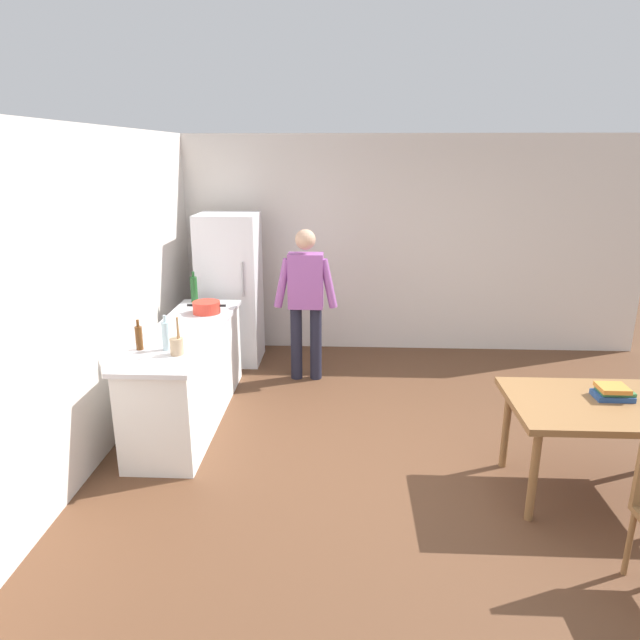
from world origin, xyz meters
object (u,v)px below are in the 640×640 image
(bottle_beer_brown, at_px, (139,337))
(utensil_jar, at_px, (177,345))
(dining_table, at_px, (607,412))
(bottle_wine_green, at_px, (194,289))
(refrigerator, at_px, (230,289))
(book_stack, at_px, (613,392))
(cooking_pot, at_px, (207,307))
(bottle_water_clear, at_px, (166,335))
(person, at_px, (306,295))

(bottle_beer_brown, bearing_deg, utensil_jar, -16.96)
(dining_table, xyz_separation_m, bottle_wine_green, (-3.57, 2.10, 0.37))
(refrigerator, height_order, book_stack, refrigerator)
(refrigerator, distance_m, cooking_pot, 1.03)
(bottle_wine_green, xyz_separation_m, bottle_beer_brown, (-0.05, -1.55, -0.04))
(cooking_pot, bearing_deg, refrigerator, 88.02)
(refrigerator, relative_size, dining_table, 1.29)
(bottle_wine_green, distance_m, book_stack, 4.17)
(bottle_wine_green, bearing_deg, dining_table, -30.42)
(cooking_pot, xyz_separation_m, bottle_beer_brown, (-0.29, -1.12, 0.05))
(dining_table, xyz_separation_m, utensil_jar, (-3.28, 0.44, 0.31))
(utensil_jar, distance_m, bottle_beer_brown, 0.37)
(bottle_water_clear, xyz_separation_m, book_stack, (3.46, -0.47, -0.23))
(bottle_wine_green, bearing_deg, book_stack, -29.08)
(bottle_wine_green, height_order, book_stack, bottle_wine_green)
(refrigerator, height_order, utensil_jar, refrigerator)
(bottle_wine_green, distance_m, bottle_beer_brown, 1.55)
(bottle_wine_green, bearing_deg, person, 2.23)
(refrigerator, distance_m, bottle_water_clear, 2.16)
(person, relative_size, cooking_pot, 4.25)
(person, relative_size, bottle_water_clear, 5.67)
(cooking_pot, distance_m, utensil_jar, 1.23)
(utensil_jar, bearing_deg, cooking_pot, 92.65)
(dining_table, bearing_deg, bottle_water_clear, 170.82)
(dining_table, distance_m, book_stack, 0.16)
(refrigerator, relative_size, person, 1.06)
(cooking_pot, relative_size, bottle_water_clear, 1.33)
(utensil_jar, distance_m, book_stack, 3.36)
(book_stack, bearing_deg, bottle_wine_green, 150.92)
(cooking_pot, height_order, bottle_beer_brown, bottle_beer_brown)
(refrigerator, relative_size, cooking_pot, 4.50)
(bottle_water_clear, bearing_deg, refrigerator, 87.34)
(refrigerator, relative_size, bottle_beer_brown, 6.92)
(person, relative_size, bottle_beer_brown, 6.54)
(utensil_jar, height_order, bottle_beer_brown, utensil_jar)
(person, xyz_separation_m, utensil_jar, (-0.93, -1.71, 0.00))
(utensil_jar, height_order, book_stack, utensil_jar)
(bottle_water_clear, distance_m, book_stack, 3.50)
(book_stack, bearing_deg, dining_table, -128.03)
(refrigerator, bearing_deg, bottle_wine_green, -114.50)
(refrigerator, xyz_separation_m, book_stack, (3.36, -2.62, -0.10))
(bottle_water_clear, height_order, bottle_wine_green, bottle_wine_green)
(dining_table, bearing_deg, bottle_beer_brown, 171.44)
(utensil_jar, xyz_separation_m, bottle_water_clear, (-0.12, 0.11, 0.05))
(utensil_jar, distance_m, bottle_water_clear, 0.17)
(person, bearing_deg, bottle_water_clear, -123.32)
(refrigerator, bearing_deg, bottle_beer_brown, -98.67)
(bottle_water_clear, bearing_deg, book_stack, -7.77)
(cooking_pot, distance_m, bottle_beer_brown, 1.16)
(refrigerator, distance_m, book_stack, 4.26)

